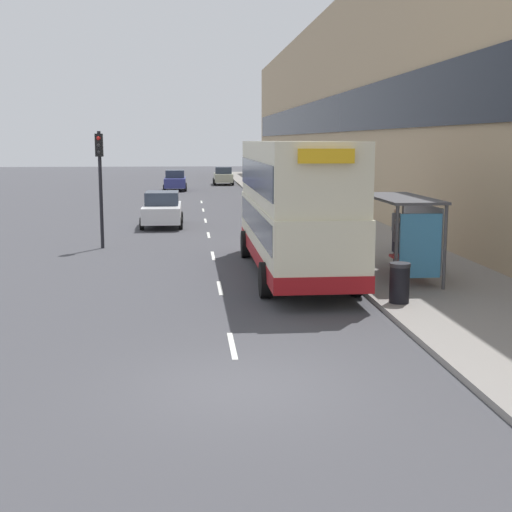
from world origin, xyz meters
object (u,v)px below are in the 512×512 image
at_px(car_2, 175,180).
at_px(pedestrian_2, 398,240).
at_px(car_0, 223,176).
at_px(pedestrian_1, 396,229).
at_px(car_1, 162,209).
at_px(traffic_light_far_kerb, 100,170).
at_px(litter_bin, 399,283).
at_px(double_decker_bus_near, 294,205).
at_px(bus_shelter, 409,222).

relative_size(car_2, pedestrian_2, 2.76).
xyz_separation_m(car_0, pedestrian_1, (4.42, -44.58, 0.13)).
bearing_deg(car_1, traffic_light_far_kerb, 73.84).
bearing_deg(pedestrian_2, car_1, 123.49).
bearing_deg(litter_bin, car_0, 92.19).
bearing_deg(traffic_light_far_kerb, pedestrian_1, -14.04).
xyz_separation_m(car_2, litter_bin, (6.62, -45.23, -0.21)).
height_order(double_decker_bus_near, pedestrian_2, double_decker_bus_near).
bearing_deg(pedestrian_1, car_1, 131.84).
bearing_deg(car_1, bus_shelter, 117.27).
relative_size(litter_bin, traffic_light_far_kerb, 0.22).
height_order(double_decker_bus_near, car_0, double_decker_bus_near).
distance_m(car_1, traffic_light_far_kerb, 8.06).
distance_m(pedestrian_2, litter_bin, 6.16).
bearing_deg(pedestrian_1, traffic_light_far_kerb, 165.96).
height_order(car_1, pedestrian_1, pedestrian_1).
xyz_separation_m(pedestrian_1, litter_bin, (-2.39, -8.50, -0.33)).
bearing_deg(bus_shelter, car_0, 93.73).
height_order(bus_shelter, litter_bin, bus_shelter).
relative_size(double_decker_bus_near, pedestrian_1, 6.39).
height_order(pedestrian_2, traffic_light_far_kerb, traffic_light_far_kerb).
xyz_separation_m(car_0, traffic_light_far_kerb, (-6.92, -41.74, 2.30)).
relative_size(car_0, pedestrian_1, 2.44).
bearing_deg(bus_shelter, traffic_light_far_kerb, 141.34).
bearing_deg(car_2, pedestrian_2, 101.95).
bearing_deg(car_2, litter_bin, 98.33).
bearing_deg(car_0, pedestrian_1, -84.34).
bearing_deg(pedestrian_2, double_decker_bus_near, -164.52).
bearing_deg(bus_shelter, pedestrian_2, 80.20).
distance_m(double_decker_bus_near, car_0, 48.22).
xyz_separation_m(car_2, pedestrian_2, (8.32, -39.31, 0.07)).
relative_size(pedestrian_1, traffic_light_far_kerb, 0.36).
height_order(car_2, pedestrian_1, pedestrian_1).
distance_m(double_decker_bus_near, traffic_light_far_kerb, 9.47).
bearing_deg(litter_bin, bus_shelter, 69.05).
bearing_deg(double_decker_bus_near, litter_bin, -66.95).
bearing_deg(double_decker_bus_near, pedestrian_1, 39.04).
height_order(car_0, litter_bin, car_0).
bearing_deg(litter_bin, car_2, 98.33).
relative_size(double_decker_bus_near, pedestrian_2, 6.80).
bearing_deg(bus_shelter, double_decker_bus_near, 152.93).
relative_size(car_0, car_1, 0.89).
height_order(bus_shelter, double_decker_bus_near, double_decker_bus_near).
xyz_separation_m(pedestrian_1, pedestrian_2, (-0.69, -2.58, -0.05)).
bearing_deg(car_2, car_1, 89.62).
height_order(double_decker_bus_near, car_1, double_decker_bus_near).
bearing_deg(car_0, bus_shelter, -86.27).
xyz_separation_m(bus_shelter, pedestrian_2, (0.47, 2.73, -0.92)).
bearing_deg(pedestrian_1, pedestrian_2, -105.10).
bearing_deg(bus_shelter, pedestrian_1, 77.60).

